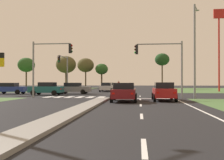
# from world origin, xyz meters

# --- Properties ---
(ground_plane) EXTENTS (200.00, 200.00, 0.00)m
(ground_plane) POSITION_xyz_m (0.00, 30.00, 0.00)
(ground_plane) COLOR black
(grass_verge_far_left) EXTENTS (35.00, 35.00, 0.01)m
(grass_verge_far_left) POSITION_xyz_m (-25.50, 54.50, 0.00)
(grass_verge_far_left) COLOR #476B38
(grass_verge_far_left) RESTS_ON ground
(median_island_near) EXTENTS (1.20, 22.00, 0.14)m
(median_island_near) POSITION_xyz_m (0.00, 11.00, 0.07)
(median_island_near) COLOR gray
(median_island_near) RESTS_ON ground
(median_island_far) EXTENTS (1.20, 36.00, 0.14)m
(median_island_far) POSITION_xyz_m (0.00, 55.00, 0.07)
(median_island_far) COLOR gray
(median_island_far) RESTS_ON ground
(lane_dash_near) EXTENTS (0.14, 2.00, 0.01)m
(lane_dash_near) POSITION_xyz_m (3.50, 3.34, 0.01)
(lane_dash_near) COLOR silver
(lane_dash_near) RESTS_ON ground
(lane_dash_second) EXTENTS (0.14, 2.00, 0.01)m
(lane_dash_second) POSITION_xyz_m (3.50, 9.34, 0.01)
(lane_dash_second) COLOR silver
(lane_dash_second) RESTS_ON ground
(lane_dash_third) EXTENTS (0.14, 2.00, 0.01)m
(lane_dash_third) POSITION_xyz_m (3.50, 15.34, 0.01)
(lane_dash_third) COLOR silver
(lane_dash_third) RESTS_ON ground
(lane_dash_fourth) EXTENTS (0.14, 2.00, 0.01)m
(lane_dash_fourth) POSITION_xyz_m (3.50, 21.34, 0.01)
(lane_dash_fourth) COLOR silver
(lane_dash_fourth) RESTS_ON ground
(lane_dash_fifth) EXTENTS (0.14, 2.00, 0.01)m
(lane_dash_fifth) POSITION_xyz_m (3.50, 27.34, 0.01)
(lane_dash_fifth) COLOR silver
(lane_dash_fifth) RESTS_ON ground
(edge_line_right) EXTENTS (0.14, 24.00, 0.01)m
(edge_line_right) POSITION_xyz_m (6.85, 12.00, 0.01)
(edge_line_right) COLOR silver
(edge_line_right) RESTS_ON ground
(stop_bar_near) EXTENTS (6.40, 0.50, 0.01)m
(stop_bar_near) POSITION_xyz_m (3.80, 23.00, 0.01)
(stop_bar_near) COLOR silver
(stop_bar_near) RESTS_ON ground
(crosswalk_bar_near) EXTENTS (0.70, 2.80, 0.01)m
(crosswalk_bar_near) POSITION_xyz_m (-6.40, 24.80, 0.01)
(crosswalk_bar_near) COLOR silver
(crosswalk_bar_near) RESTS_ON ground
(crosswalk_bar_second) EXTENTS (0.70, 2.80, 0.01)m
(crosswalk_bar_second) POSITION_xyz_m (-5.25, 24.80, 0.01)
(crosswalk_bar_second) COLOR silver
(crosswalk_bar_second) RESTS_ON ground
(crosswalk_bar_third) EXTENTS (0.70, 2.80, 0.01)m
(crosswalk_bar_third) POSITION_xyz_m (-4.10, 24.80, 0.01)
(crosswalk_bar_third) COLOR silver
(crosswalk_bar_third) RESTS_ON ground
(crosswalk_bar_fourth) EXTENTS (0.70, 2.80, 0.01)m
(crosswalk_bar_fourth) POSITION_xyz_m (-2.95, 24.80, 0.01)
(crosswalk_bar_fourth) COLOR silver
(crosswalk_bar_fourth) RESTS_ON ground
(crosswalk_bar_fifth) EXTENTS (0.70, 2.80, 0.01)m
(crosswalk_bar_fifth) POSITION_xyz_m (-1.80, 24.80, 0.01)
(crosswalk_bar_fifth) COLOR silver
(crosswalk_bar_fifth) RESTS_ON ground
(crosswalk_bar_sixth) EXTENTS (0.70, 2.80, 0.01)m
(crosswalk_bar_sixth) POSITION_xyz_m (-0.65, 24.80, 0.01)
(crosswalk_bar_sixth) COLOR silver
(crosswalk_bar_sixth) RESTS_ON ground
(car_red_near) EXTENTS (1.95, 4.57, 1.59)m
(car_red_near) POSITION_xyz_m (5.54, 20.30, 0.81)
(car_red_near) COLOR #A31919
(car_red_near) RESTS_ON ground
(car_teal_second) EXTENTS (4.20, 2.07, 1.61)m
(car_teal_second) POSITION_xyz_m (-8.18, 28.99, 0.82)
(car_teal_second) COLOR #19565B
(car_teal_second) RESTS_ON ground
(car_grey_third) EXTENTS (4.62, 2.05, 1.54)m
(car_grey_third) POSITION_xyz_m (-5.55, 32.37, 0.79)
(car_grey_third) COLOR slate
(car_grey_third) RESTS_ON ground
(car_blue_fourth) EXTENTS (4.47, 1.97, 1.53)m
(car_blue_fourth) POSITION_xyz_m (-14.17, 31.40, 0.78)
(car_blue_fourth) COLOR navy
(car_blue_fourth) RESTS_ON ground
(car_silver_fifth) EXTENTS (2.06, 4.53, 1.54)m
(car_silver_fifth) POSITION_xyz_m (-2.17, 41.94, 0.79)
(car_silver_fifth) COLOR #B7B7BC
(car_silver_fifth) RESTS_ON ground
(car_white_sixth) EXTENTS (2.06, 4.33, 1.55)m
(car_white_sixth) POSITION_xyz_m (-2.37, 47.69, 0.79)
(car_white_sixth) COLOR silver
(car_white_sixth) RESTS_ON ground
(car_maroon_seventh) EXTENTS (2.08, 4.42, 1.56)m
(car_maroon_seventh) POSITION_xyz_m (2.16, 18.79, 0.80)
(car_maroon_seventh) COLOR maroon
(car_maroon_seventh) RESTS_ON ground
(traffic_signal_near_right) EXTENTS (4.78, 0.32, 5.67)m
(traffic_signal_near_right) POSITION_xyz_m (5.89, 23.40, 3.91)
(traffic_signal_near_right) COLOR gray
(traffic_signal_near_right) RESTS_ON ground
(traffic_signal_near_left) EXTENTS (4.29, 0.32, 5.85)m
(traffic_signal_near_left) POSITION_xyz_m (-6.11, 23.40, 4.00)
(traffic_signal_near_left) COLOR gray
(traffic_signal_near_left) RESTS_ON ground
(traffic_signal_far_left) EXTENTS (0.32, 4.67, 5.58)m
(traffic_signal_far_left) POSITION_xyz_m (-7.60, 34.92, 3.85)
(traffic_signal_far_left) COLOR gray
(traffic_signal_far_left) RESTS_ON ground
(street_lamp_second) EXTENTS (0.92, 1.77, 9.30)m
(street_lamp_second) POSITION_xyz_m (8.89, 23.60, 5.16)
(street_lamp_second) COLOR gray
(street_lamp_second) RESTS_ON ground
(pedestrian_at_median) EXTENTS (0.34, 0.34, 1.74)m
(pedestrian_at_median) POSITION_xyz_m (-0.19, 43.48, 1.20)
(pedestrian_at_median) COLOR #9E8966
(pedestrian_at_median) RESTS_ON median_island_far
(fastfood_pole_sign) EXTENTS (1.80, 0.40, 14.36)m
(fastfood_pole_sign) POSITION_xyz_m (17.27, 44.38, 10.24)
(fastfood_pole_sign) COLOR red
(fastfood_pole_sign) RESTS_ON ground
(treeline_near) EXTENTS (4.50, 4.50, 8.16)m
(treeline_near) POSITION_xyz_m (-26.48, 64.39, 6.21)
(treeline_near) COLOR #423323
(treeline_near) RESTS_ON ground
(treeline_second) EXTENTS (5.54, 5.54, 8.86)m
(treeline_second) POSITION_xyz_m (-16.67, 68.05, 6.48)
(treeline_second) COLOR #423323
(treeline_second) RESTS_ON ground
(treeline_third) EXTENTS (4.40, 4.40, 8.02)m
(treeline_third) POSITION_xyz_m (-10.67, 65.69, 6.12)
(treeline_third) COLOR #423323
(treeline_third) RESTS_ON ground
(treeline_fourth) EXTENTS (3.34, 3.34, 6.51)m
(treeline_fourth) POSITION_xyz_m (-6.37, 65.64, 5.03)
(treeline_fourth) COLOR #423323
(treeline_fourth) RESTS_ON ground
(treeline_fifth) EXTENTS (3.54, 3.54, 8.73)m
(treeline_fifth) POSITION_xyz_m (9.09, 62.60, 7.16)
(treeline_fifth) COLOR #423323
(treeline_fifth) RESTS_ON ground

